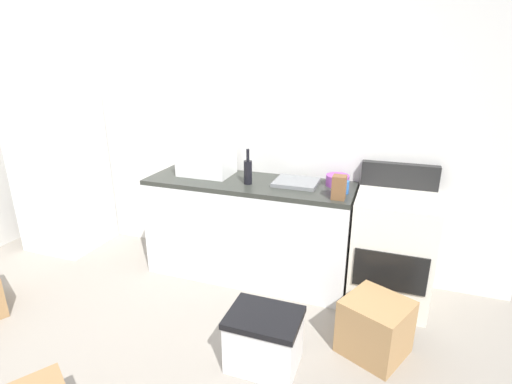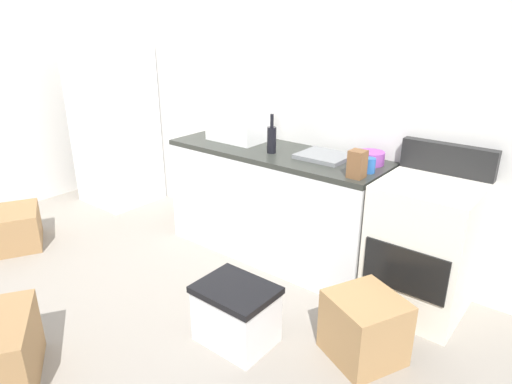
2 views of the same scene
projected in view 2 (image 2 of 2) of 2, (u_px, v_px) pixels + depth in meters
ground_plane at (136, 304)px, 3.11m from camera, size 6.00×6.00×0.00m
wall_back at (272, 90)px, 3.78m from camera, size 5.00×0.10×2.60m
kitchen_counter at (274, 203)px, 3.65m from camera, size 1.80×0.60×0.90m
refrigerator at (115, 126)px, 4.68m from camera, size 0.68×0.66×1.63m
stove_oven at (423, 245)px, 2.93m from camera, size 0.60×0.61×1.10m
microwave at (239, 124)px, 3.75m from camera, size 0.46×0.34×0.27m
sink_basin at (324, 156)px, 3.29m from camera, size 0.36×0.32×0.03m
wine_bottle at (272, 139)px, 3.38m from camera, size 0.07×0.07×0.30m
coffee_mug at (369, 165)px, 2.96m from camera, size 0.08×0.08×0.10m
knife_block at (357, 164)px, 2.85m from camera, size 0.10×0.10×0.18m
mixing_bowl at (371, 158)px, 3.14m from camera, size 0.19×0.19×0.09m
cardboard_box_large at (13, 228)px, 3.87m from camera, size 0.63×0.61×0.33m
cardboard_box_small at (364, 327)px, 2.57m from camera, size 0.52×0.51×0.39m
storage_bin at (236, 314)px, 2.70m from camera, size 0.46×0.36×0.38m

